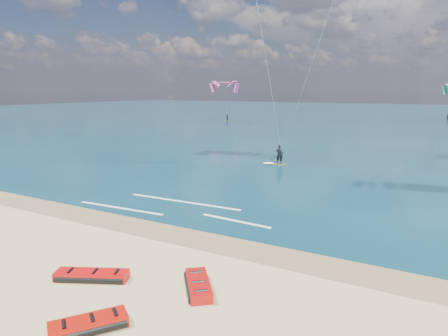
{
  "coord_description": "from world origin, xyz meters",
  "views": [
    {
      "loc": [
        15.82,
        -13.0,
        7.42
      ],
      "look_at": [
        4.24,
        8.0,
        2.65
      ],
      "focal_mm": 32.0,
      "sensor_mm": 36.0,
      "label": 1
    }
  ],
  "objects_px": {
    "packed_kite_mid": "(199,290)",
    "packed_kite_left": "(92,279)",
    "kitesurfer_main": "(288,56)",
    "packed_kite_right": "(89,330)"
  },
  "relations": [
    {
      "from": "packed_kite_mid",
      "to": "packed_kite_left",
      "type": "bearing_deg",
      "value": -110.88
    },
    {
      "from": "packed_kite_right",
      "to": "kitesurfer_main",
      "type": "relative_size",
      "value": 0.13
    },
    {
      "from": "packed_kite_left",
      "to": "packed_kite_right",
      "type": "xyz_separation_m",
      "value": [
        2.5,
        -2.47,
        0.0
      ]
    },
    {
      "from": "packed_kite_left",
      "to": "packed_kite_mid",
      "type": "height_order",
      "value": "packed_kite_mid"
    },
    {
      "from": "packed_kite_mid",
      "to": "packed_kite_right",
      "type": "xyz_separation_m",
      "value": [
        -1.64,
        -3.82,
        0.0
      ]
    },
    {
      "from": "kitesurfer_main",
      "to": "packed_kite_right",
      "type": "bearing_deg",
      "value": -95.5
    },
    {
      "from": "packed_kite_mid",
      "to": "kitesurfer_main",
      "type": "height_order",
      "value": "kitesurfer_main"
    },
    {
      "from": "packed_kite_left",
      "to": "packed_kite_mid",
      "type": "bearing_deg",
      "value": -7.27
    },
    {
      "from": "packed_kite_right",
      "to": "kitesurfer_main",
      "type": "bearing_deg",
      "value": 42.02
    },
    {
      "from": "kitesurfer_main",
      "to": "packed_kite_left",
      "type": "bearing_deg",
      "value": -101.15
    }
  ]
}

